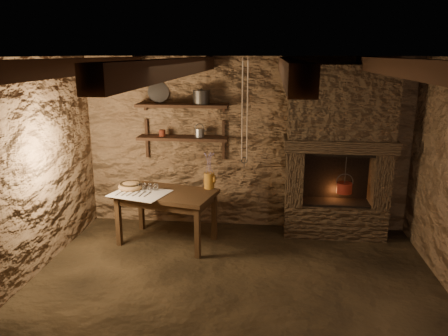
# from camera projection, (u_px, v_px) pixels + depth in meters

# --- Properties ---
(floor) EXTENTS (4.50, 4.50, 0.00)m
(floor) POSITION_uv_depth(u_px,v_px,m) (231.00, 297.00, 4.50)
(floor) COLOR black
(floor) RESTS_ON ground
(back_wall) EXTENTS (4.50, 0.04, 2.40)m
(back_wall) POSITION_uv_depth(u_px,v_px,m) (245.00, 144.00, 6.11)
(back_wall) COLOR brown
(back_wall) RESTS_ON floor
(front_wall) EXTENTS (4.50, 0.04, 2.40)m
(front_wall) POSITION_uv_depth(u_px,v_px,m) (197.00, 298.00, 2.27)
(front_wall) COLOR brown
(front_wall) RESTS_ON floor
(left_wall) EXTENTS (0.04, 4.00, 2.40)m
(left_wall) POSITION_uv_depth(u_px,v_px,m) (12.00, 179.00, 4.43)
(left_wall) COLOR brown
(left_wall) RESTS_ON floor
(ceiling) EXTENTS (4.50, 4.00, 0.04)m
(ceiling) POSITION_uv_depth(u_px,v_px,m) (233.00, 57.00, 3.89)
(ceiling) COLOR black
(ceiling) RESTS_ON back_wall
(beam_far_left) EXTENTS (0.14, 3.95, 0.16)m
(beam_far_left) POSITION_uv_depth(u_px,v_px,m) (73.00, 67.00, 4.07)
(beam_far_left) COLOR black
(beam_far_left) RESTS_ON ceiling
(beam_mid_left) EXTENTS (0.14, 3.95, 0.16)m
(beam_mid_left) POSITION_uv_depth(u_px,v_px,m) (178.00, 67.00, 3.96)
(beam_mid_left) COLOR black
(beam_mid_left) RESTS_ON ceiling
(beam_mid_right) EXTENTS (0.14, 3.95, 0.16)m
(beam_mid_right) POSITION_uv_depth(u_px,v_px,m) (289.00, 68.00, 3.86)
(beam_mid_right) COLOR black
(beam_mid_right) RESTS_ON ceiling
(beam_far_right) EXTENTS (0.14, 3.95, 0.16)m
(beam_far_right) POSITION_uv_depth(u_px,v_px,m) (406.00, 68.00, 3.75)
(beam_far_right) COLOR black
(beam_far_right) RESTS_ON ceiling
(shelf_lower) EXTENTS (1.25, 0.30, 0.04)m
(shelf_lower) POSITION_uv_depth(u_px,v_px,m) (183.00, 138.00, 6.02)
(shelf_lower) COLOR black
(shelf_lower) RESTS_ON back_wall
(shelf_upper) EXTENTS (1.25, 0.30, 0.04)m
(shelf_upper) POSITION_uv_depth(u_px,v_px,m) (182.00, 105.00, 5.91)
(shelf_upper) COLOR black
(shelf_upper) RESTS_ON back_wall
(hearth) EXTENTS (1.43, 0.51, 2.30)m
(hearth) POSITION_uv_depth(u_px,v_px,m) (339.00, 148.00, 5.75)
(hearth) COLOR #3C2C1E
(hearth) RESTS_ON floor
(work_table) EXTENTS (1.36, 0.96, 0.70)m
(work_table) POSITION_uv_depth(u_px,v_px,m) (167.00, 215.00, 5.71)
(work_table) COLOR #301F11
(work_table) RESTS_ON floor
(linen_cloth) EXTENTS (0.80, 0.71, 0.01)m
(linen_cloth) POSITION_uv_depth(u_px,v_px,m) (140.00, 193.00, 5.56)
(linen_cloth) COLOR beige
(linen_cloth) RESTS_ON work_table
(pewter_cutlery_row) EXTENTS (0.60, 0.37, 0.01)m
(pewter_cutlery_row) POSITION_uv_depth(u_px,v_px,m) (139.00, 193.00, 5.53)
(pewter_cutlery_row) COLOR gray
(pewter_cutlery_row) RESTS_ON linen_cloth
(drinking_glasses) EXTENTS (0.22, 0.07, 0.09)m
(drinking_glasses) POSITION_uv_depth(u_px,v_px,m) (144.00, 187.00, 5.67)
(drinking_glasses) COLOR silver
(drinking_glasses) RESTS_ON linen_cloth
(stoneware_jug) EXTENTS (0.16, 0.15, 0.48)m
(stoneware_jug) POSITION_uv_depth(u_px,v_px,m) (209.00, 173.00, 5.73)
(stoneware_jug) COLOR #9C651E
(stoneware_jug) RESTS_ON work_table
(wooden_bowl) EXTENTS (0.42, 0.42, 0.12)m
(wooden_bowl) POSITION_uv_depth(u_px,v_px,m) (131.00, 186.00, 5.73)
(wooden_bowl) COLOR #9C7243
(wooden_bowl) RESTS_ON work_table
(iron_stockpot) EXTENTS (0.28, 0.28, 0.17)m
(iron_stockpot) POSITION_uv_depth(u_px,v_px,m) (201.00, 98.00, 5.85)
(iron_stockpot) COLOR #2E2B29
(iron_stockpot) RESTS_ON shelf_upper
(tin_pan) EXTENTS (0.32, 0.23, 0.29)m
(tin_pan) POSITION_uv_depth(u_px,v_px,m) (158.00, 92.00, 6.00)
(tin_pan) COLOR gray
(tin_pan) RESTS_ON shelf_upper
(small_kettle) EXTENTS (0.19, 0.15, 0.18)m
(small_kettle) POSITION_uv_depth(u_px,v_px,m) (200.00, 133.00, 5.98)
(small_kettle) COLOR gray
(small_kettle) RESTS_ON shelf_lower
(rusty_tin) EXTENTS (0.11, 0.11, 0.09)m
(rusty_tin) POSITION_uv_depth(u_px,v_px,m) (162.00, 133.00, 6.04)
(rusty_tin) COLOR #5A1E12
(rusty_tin) RESTS_ON shelf_lower
(red_pot) EXTENTS (0.24, 0.24, 0.54)m
(red_pot) POSITION_uv_depth(u_px,v_px,m) (344.00, 187.00, 5.83)
(red_pot) COLOR maroon
(red_pot) RESTS_ON hearth
(hanging_ropes) EXTENTS (0.08, 0.08, 1.20)m
(hanging_ropes) POSITION_uv_depth(u_px,v_px,m) (245.00, 110.00, 5.04)
(hanging_ropes) COLOR tan
(hanging_ropes) RESTS_ON ceiling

